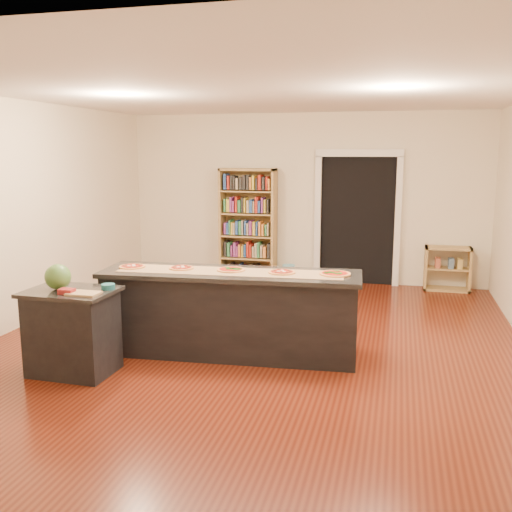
% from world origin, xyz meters
% --- Properties ---
extents(room, '(6.00, 7.00, 2.80)m').
position_xyz_m(room, '(0.00, 0.00, 1.40)').
color(room, beige).
rests_on(room, ground).
extents(doorway, '(1.40, 0.09, 2.21)m').
position_xyz_m(doorway, '(0.90, 3.46, 1.20)').
color(doorway, black).
rests_on(doorway, room).
extents(kitchen_island, '(2.77, 0.75, 0.91)m').
position_xyz_m(kitchen_island, '(-0.16, -0.30, 0.46)').
color(kitchen_island, black).
rests_on(kitchen_island, ground).
extents(side_counter, '(0.85, 0.62, 0.84)m').
position_xyz_m(side_counter, '(-1.51, -1.20, 0.43)').
color(side_counter, black).
rests_on(side_counter, ground).
extents(bookshelf, '(0.95, 0.34, 1.90)m').
position_xyz_m(bookshelf, '(-0.91, 3.28, 0.95)').
color(bookshelf, tan).
rests_on(bookshelf, ground).
extents(low_shelf, '(0.70, 0.30, 0.70)m').
position_xyz_m(low_shelf, '(2.34, 3.30, 0.35)').
color(low_shelf, tan).
rests_on(low_shelf, ground).
extents(waste_bin, '(0.21, 0.21, 0.30)m').
position_xyz_m(waste_bin, '(-0.20, 3.24, 0.15)').
color(waste_bin, '#65BDE1').
rests_on(waste_bin, ground).
extents(kraft_paper, '(2.43, 0.60, 0.00)m').
position_xyz_m(kraft_paper, '(-0.16, -0.30, 0.91)').
color(kraft_paper, '#9B7950').
rests_on(kraft_paper, kitchen_island).
extents(watermelon, '(0.25, 0.25, 0.25)m').
position_xyz_m(watermelon, '(-1.64, -1.20, 0.97)').
color(watermelon, '#144214').
rests_on(watermelon, side_counter).
extents(cutting_board, '(0.29, 0.20, 0.02)m').
position_xyz_m(cutting_board, '(-1.29, -1.32, 0.85)').
color(cutting_board, tan).
rests_on(cutting_board, side_counter).
extents(package_red, '(0.14, 0.10, 0.05)m').
position_xyz_m(package_red, '(-1.46, -1.34, 0.87)').
color(package_red, maroon).
rests_on(package_red, side_counter).
extents(package_teal, '(0.13, 0.13, 0.05)m').
position_xyz_m(package_teal, '(-1.17, -1.07, 0.87)').
color(package_teal, '#195966').
rests_on(package_teal, side_counter).
extents(pizza_a, '(0.28, 0.28, 0.02)m').
position_xyz_m(pizza_a, '(-1.26, -0.36, 0.93)').
color(pizza_a, tan).
rests_on(pizza_a, kitchen_island).
extents(pizza_b, '(0.27, 0.27, 0.02)m').
position_xyz_m(pizza_b, '(-0.71, -0.29, 0.93)').
color(pizza_b, tan).
rests_on(pizza_b, kitchen_island).
extents(pizza_c, '(0.31, 0.31, 0.02)m').
position_xyz_m(pizza_c, '(-0.16, -0.26, 0.93)').
color(pizza_c, tan).
rests_on(pizza_c, kitchen_island).
extents(pizza_d, '(0.27, 0.27, 0.02)m').
position_xyz_m(pizza_d, '(0.39, -0.25, 0.93)').
color(pizza_d, tan).
rests_on(pizza_d, kitchen_island).
extents(pizza_e, '(0.31, 0.31, 0.02)m').
position_xyz_m(pizza_e, '(0.94, -0.20, 0.93)').
color(pizza_e, tan).
rests_on(pizza_e, kitchen_island).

